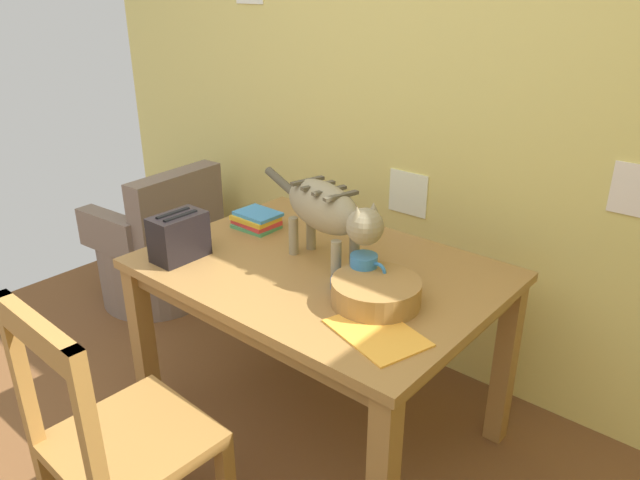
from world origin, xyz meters
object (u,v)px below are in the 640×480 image
object	(u,v)px
cat	(328,211)
saucer_bowl	(363,284)
wicker_basket	(376,292)
wicker_armchair	(157,254)
dining_table	(320,287)
coffee_mug	(364,268)
wooden_chair_near	(118,443)
book_stack	(256,220)
magazine	(377,333)
toaster	(179,237)

from	to	relation	value
cat	saucer_bowl	distance (m)	0.28
wicker_basket	wicker_armchair	xyz separation A→B (m)	(-1.69, 0.33, -0.50)
cat	wicker_armchair	xyz separation A→B (m)	(-1.41, 0.22, -0.67)
dining_table	saucer_bowl	xyz separation A→B (m)	(0.22, -0.04, 0.10)
dining_table	wicker_armchair	xyz separation A→B (m)	(-1.38, 0.24, -0.37)
coffee_mug	wooden_chair_near	world-z (taller)	wooden_chair_near
saucer_bowl	wicker_armchair	xyz separation A→B (m)	(-1.60, 0.27, -0.47)
cat	wooden_chair_near	xyz separation A→B (m)	(-0.08, -0.85, -0.49)
book_stack	wooden_chair_near	xyz separation A→B (m)	(0.38, -0.94, -0.31)
cat	coffee_mug	world-z (taller)	cat
saucer_bowl	wicker_basket	distance (m)	0.11
magazine	wicker_basket	bearing A→B (deg)	143.55
dining_table	magazine	xyz separation A→B (m)	(0.42, -0.24, 0.09)
toaster	wicker_armchair	distance (m)	1.21
dining_table	cat	distance (m)	0.30
wicker_basket	toaster	world-z (taller)	toaster
dining_table	coffee_mug	bearing A→B (deg)	-9.32
book_stack	wicker_basket	size ratio (longest dim) A/B	0.64
saucer_bowl	wicker_armchair	bearing A→B (deg)	170.37
dining_table	cat	size ratio (longest dim) A/B	1.93
saucer_bowl	coffee_mug	xyz separation A→B (m)	(0.00, 0.00, 0.06)
wooden_chair_near	wicker_armchair	distance (m)	1.72
saucer_bowl	wooden_chair_near	bearing A→B (deg)	-108.91
coffee_mug	toaster	world-z (taller)	toaster
wicker_basket	wicker_armchair	distance (m)	1.80
dining_table	wooden_chair_near	distance (m)	0.86
wooden_chair_near	wicker_armchair	size ratio (longest dim) A/B	1.20
wooden_chair_near	saucer_bowl	bearing A→B (deg)	73.13
cat	wicker_basket	xyz separation A→B (m)	(0.28, -0.11, -0.17)
book_stack	wooden_chair_near	world-z (taller)	wooden_chair_near
wicker_basket	wicker_armchair	bearing A→B (deg)	168.95
coffee_mug	wicker_basket	world-z (taller)	coffee_mug
magazine	wicker_armchair	bearing A→B (deg)	-177.84
coffee_mug	toaster	distance (m)	0.70
book_stack	wicker_basket	bearing A→B (deg)	-15.00
dining_table	saucer_bowl	bearing A→B (deg)	-9.47
magazine	wooden_chair_near	world-z (taller)	wooden_chair_near
cat	wooden_chair_near	size ratio (longest dim) A/B	0.69
saucer_bowl	wicker_armchair	distance (m)	1.69
book_stack	toaster	distance (m)	0.39
wicker_basket	wooden_chair_near	world-z (taller)	wooden_chair_near
wicker_basket	wooden_chair_near	bearing A→B (deg)	-116.36
cat	toaster	bearing A→B (deg)	-43.22
wooden_chair_near	magazine	bearing A→B (deg)	53.63
magazine	coffee_mug	bearing A→B (deg)	151.01
dining_table	coffee_mug	world-z (taller)	coffee_mug
toaster	dining_table	bearing A→B (deg)	33.11
saucer_bowl	book_stack	size ratio (longest dim) A/B	1.20
wicker_armchair	toaster	bearing A→B (deg)	-122.71
dining_table	wooden_chair_near	size ratio (longest dim) A/B	1.33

